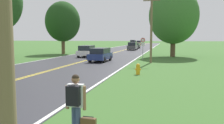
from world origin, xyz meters
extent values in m
cylinder|color=#38476B|center=(6.99, 2.59, 0.42)|extent=(0.14, 0.14, 0.83)
cylinder|color=#38476B|center=(7.18, 2.43, 0.42)|extent=(0.14, 0.14, 0.83)
cube|color=silver|center=(7.08, 2.51, 1.14)|extent=(0.45, 0.19, 0.62)
sphere|color=#936647|center=(7.08, 2.51, 1.58)|extent=(0.22, 0.22, 0.22)
sphere|color=#2D2319|center=(7.08, 2.51, 1.62)|extent=(0.21, 0.21, 0.21)
cylinder|color=#936647|center=(6.84, 2.51, 1.08)|extent=(0.09, 0.09, 0.66)
cylinder|color=#936647|center=(7.33, 2.51, 1.08)|extent=(0.09, 0.09, 0.66)
cube|color=black|center=(7.08, 2.33, 1.17)|extent=(0.36, 0.18, 0.52)
cylinder|color=black|center=(7.47, 2.41, 0.60)|extent=(0.29, 0.03, 0.02)
cylinder|color=gold|center=(7.38, 13.92, 0.30)|extent=(0.30, 0.30, 0.61)
sphere|color=gold|center=(7.38, 13.92, 0.67)|extent=(0.28, 0.28, 0.28)
cylinder|color=gold|center=(7.57, 13.92, 0.37)|extent=(0.08, 0.10, 0.10)
cylinder|color=gold|center=(7.19, 13.92, 0.37)|extent=(0.08, 0.10, 0.10)
cylinder|color=gray|center=(6.34, 27.30, 1.33)|extent=(0.07, 0.07, 2.67)
cylinder|color=white|center=(6.34, 27.28, 2.42)|extent=(0.60, 0.02, 0.60)
torus|color=red|center=(6.34, 27.27, 2.42)|extent=(0.55, 0.07, 0.55)
cube|color=white|center=(6.34, 27.28, 1.87)|extent=(0.44, 0.02, 0.44)
cylinder|color=brown|center=(7.71, 22.48, 3.63)|extent=(0.24, 0.24, 7.26)
cube|color=brown|center=(7.71, 22.48, 6.66)|extent=(1.80, 0.12, 0.10)
cylinder|color=brown|center=(10.18, 31.75, 1.44)|extent=(0.70, 0.70, 2.89)
ellipsoid|color=#386B2D|center=(10.18, 31.75, 5.85)|extent=(6.97, 6.97, 8.01)
cylinder|color=brown|center=(-7.73, 33.65, 1.47)|extent=(0.58, 0.58, 2.95)
ellipsoid|color=#1E4219|center=(-7.73, 33.65, 5.41)|extent=(5.79, 5.79, 6.66)
cylinder|color=black|center=(2.79, 21.20, 0.33)|extent=(0.22, 0.67, 0.67)
cylinder|color=black|center=(1.17, 21.26, 0.33)|extent=(0.22, 0.67, 0.67)
cylinder|color=black|center=(2.88, 23.67, 0.33)|extent=(0.22, 0.67, 0.67)
cylinder|color=black|center=(1.26, 23.73, 0.33)|extent=(0.22, 0.67, 0.67)
cube|color=navy|center=(2.02, 22.46, 0.62)|extent=(1.97, 4.04, 0.64)
cube|color=#1E232D|center=(2.02, 22.46, 1.25)|extent=(1.71, 2.84, 0.61)
cylinder|color=black|center=(-2.57, 29.63, 0.34)|extent=(0.22, 0.69, 0.68)
cylinder|color=black|center=(-0.91, 29.69, 0.34)|extent=(0.22, 0.69, 0.68)
cylinder|color=black|center=(-2.48, 27.15, 0.34)|extent=(0.22, 0.69, 0.68)
cylinder|color=black|center=(-0.83, 27.20, 0.34)|extent=(0.22, 0.69, 0.68)
cube|color=white|center=(-1.70, 28.42, 0.62)|extent=(1.98, 4.07, 0.64)
cube|color=#1E232D|center=(-1.70, 28.42, 1.28)|extent=(1.72, 2.86, 0.68)
cylinder|color=black|center=(2.70, 47.31, 0.32)|extent=(0.21, 0.65, 0.65)
cylinder|color=black|center=(1.06, 47.29, 0.32)|extent=(0.21, 0.65, 0.65)
cylinder|color=black|center=(2.66, 50.33, 0.32)|extent=(0.21, 0.65, 0.65)
cylinder|color=black|center=(1.02, 50.31, 0.32)|extent=(0.21, 0.65, 0.65)
cube|color=#47474C|center=(1.86, 48.81, 0.65)|extent=(1.90, 4.91, 0.72)
cube|color=#1E232D|center=(1.86, 48.81, 1.38)|extent=(1.66, 3.44, 0.73)
cylinder|color=black|center=(2.42, 55.01, 0.36)|extent=(0.21, 0.72, 0.72)
cylinder|color=black|center=(0.78, 55.02, 0.36)|extent=(0.21, 0.72, 0.72)
cylinder|color=black|center=(2.44, 57.37, 0.36)|extent=(0.21, 0.72, 0.72)
cylinder|color=black|center=(0.80, 57.38, 0.36)|extent=(0.21, 0.72, 0.72)
cube|color=black|center=(1.61, 56.19, 0.59)|extent=(1.87, 3.82, 0.53)
cube|color=#1E232D|center=(1.61, 56.19, 1.11)|extent=(1.64, 2.68, 0.52)
cylinder|color=black|center=(-3.69, 83.82, 0.32)|extent=(0.21, 0.64, 0.64)
cylinder|color=black|center=(-2.09, 83.80, 0.32)|extent=(0.21, 0.64, 0.64)
cylinder|color=black|center=(-3.72, 80.93, 0.32)|extent=(0.21, 0.64, 0.64)
cylinder|color=black|center=(-2.11, 80.92, 0.32)|extent=(0.21, 0.64, 0.64)
cube|color=maroon|center=(-2.90, 82.37, 0.68)|extent=(1.85, 4.68, 0.79)
cube|color=#1E232D|center=(-2.90, 82.37, 1.50)|extent=(1.62, 3.28, 0.85)
cylinder|color=black|center=(-2.43, 90.18, 0.33)|extent=(0.23, 0.67, 0.66)
cylinder|color=black|center=(-0.80, 90.25, 0.33)|extent=(0.23, 0.67, 0.66)
cylinder|color=black|center=(-2.31, 87.68, 0.33)|extent=(0.23, 0.67, 0.66)
cylinder|color=black|center=(-0.68, 87.76, 0.33)|extent=(0.23, 0.67, 0.66)
cube|color=#C1B28E|center=(-1.56, 88.97, 0.63)|extent=(2.02, 4.11, 0.67)
cube|color=#1E232D|center=(-1.55, 88.81, 1.30)|extent=(1.72, 2.29, 0.66)
camera|label=1|loc=(9.50, -3.41, 2.70)|focal=38.00mm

